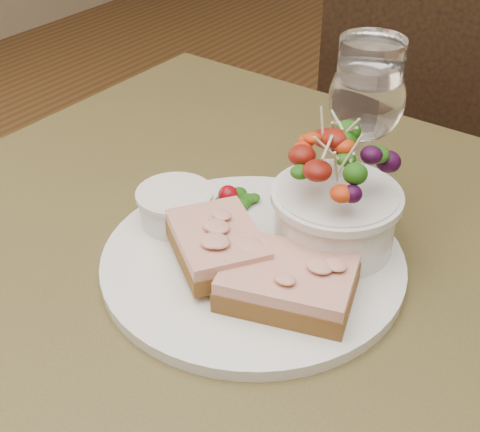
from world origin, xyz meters
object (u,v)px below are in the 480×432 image
Objects in this scene: cafe_table at (236,344)px; sandwich_front at (288,281)px; wine_glass at (366,103)px; dinner_plate at (253,261)px; sandwich_back at (217,244)px; chair_far at (432,256)px; ramekin at (175,205)px; salad_bowl at (337,193)px.

sandwich_front reaches higher than cafe_table.
wine_glass is at bearing 76.25° from cafe_table.
dinner_plate is 0.05m from sandwich_back.
sandwich_back is (0.01, -0.73, 0.49)m from chair_far.
wine_glass is at bearing 78.54° from dinner_plate.
wine_glass is at bearing 87.53° from chair_far.
sandwich_front is at bearing -25.63° from dinner_plate.
ramekin is 0.22m from wine_glass.
cafe_table is 5.93× the size of sandwich_front.
ramekin is 0.41× the size of wine_glass.
chair_far is at bearing 79.27° from sandwich_front.
chair_far is 0.88m from sandwich_back.
salad_bowl is at bearing 51.33° from cafe_table.
chair_far is 0.86m from ramekin.
chair_far is at bearing 85.00° from ramekin.
sandwich_back is 0.99× the size of salad_bowl.
salad_bowl is at bearing 88.50° from chair_far.
sandwich_back reaches higher than dinner_plate.
sandwich_back is (-0.01, -0.01, 0.14)m from cafe_table.
ramekin is (-0.06, -0.70, 0.49)m from chair_far.
ramekin is at bearing 75.78° from chair_far.
cafe_table is 0.28m from wine_glass.
sandwich_back is at bearing -126.76° from dinner_plate.
ramekin is at bearing -166.28° from sandwich_back.
wine_glass is (0.07, -0.56, 0.58)m from chair_far.
sandwich_back reaches higher than cafe_table.
ramekin is (-0.10, 0.00, 0.03)m from dinner_plate.
sandwich_front is at bearing 87.99° from chair_far.
sandwich_back reaches higher than ramekin.
cafe_table is 0.15m from sandwich_front.
sandwich_front is at bearing -86.48° from salad_bowl.
wine_glass is at bearing 108.20° from sandwich_back.
ramekin reaches higher than dinner_plate.
sandwich_front is 1.87× the size of ramekin.
cafe_table is 11.05× the size of ramekin.
sandwich_front is at bearing -10.54° from cafe_table.
ramekin is at bearing 151.76° from sandwich_front.
salad_bowl is at bearing 22.39° from ramekin.
sandwich_front is 0.08m from sandwich_back.
salad_bowl is (-0.01, 0.09, 0.04)m from sandwich_front.
ramekin is 0.57× the size of salad_bowl.
sandwich_front is 0.20m from wine_glass.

